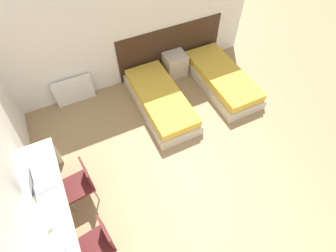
% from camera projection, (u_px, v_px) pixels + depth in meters
% --- Properties ---
extents(wall_back, '(5.72, 0.05, 2.70)m').
position_uv_depth(wall_back, '(122.00, 26.00, 4.99)').
color(wall_back, white).
rests_on(wall_back, ground_plane).
extents(headboard_panel, '(2.48, 0.03, 1.07)m').
position_uv_depth(headboard_panel, '(170.00, 48.00, 5.89)').
color(headboard_panel, '#382316').
rests_on(headboard_panel, ground_plane).
extents(bed_near_window, '(0.89, 2.03, 0.39)m').
position_uv_depth(bed_near_window, '(160.00, 100.00, 5.40)').
color(bed_near_window, beige).
rests_on(bed_near_window, ground_plane).
extents(bed_near_door, '(0.89, 2.03, 0.39)m').
position_uv_depth(bed_near_door, '(221.00, 79.00, 5.79)').
color(bed_near_door, beige).
rests_on(bed_near_door, ground_plane).
extents(nightstand, '(0.48, 0.42, 0.53)m').
position_uv_depth(nightstand, '(175.00, 64.00, 5.98)').
color(nightstand, beige).
rests_on(nightstand, ground_plane).
extents(radiator, '(0.80, 0.12, 0.56)m').
position_uv_depth(radiator, '(74.00, 90.00, 5.44)').
color(radiator, silver).
rests_on(radiator, ground_plane).
extents(desk, '(0.52, 2.59, 0.75)m').
position_uv_depth(desk, '(54.00, 222.00, 3.50)').
color(desk, beige).
rests_on(desk, ground_plane).
extents(chair_near_laptop, '(0.47, 0.47, 0.84)m').
position_uv_depth(chair_near_laptop, '(81.00, 182.00, 3.99)').
color(chair_near_laptop, '#511919').
rests_on(chair_near_laptop, ground_plane).
extents(chair_near_notebook, '(0.49, 0.49, 0.84)m').
position_uv_depth(chair_near_notebook, '(99.00, 242.00, 3.47)').
color(chair_near_notebook, '#511919').
rests_on(chair_near_notebook, ground_plane).
extents(laptop, '(0.35, 0.25, 0.32)m').
position_uv_depth(laptop, '(39.00, 184.00, 3.61)').
color(laptop, silver).
rests_on(laptop, desk).
extents(mug, '(0.08, 0.08, 0.09)m').
position_uv_depth(mug, '(50.00, 226.00, 3.28)').
color(mug, white).
rests_on(mug, desk).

